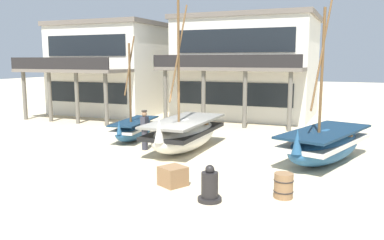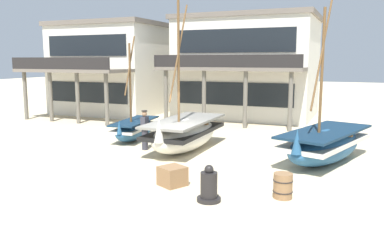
{
  "view_description": "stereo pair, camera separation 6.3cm",
  "coord_description": "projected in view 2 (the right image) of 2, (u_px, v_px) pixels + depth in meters",
  "views": [
    {
      "loc": [
        6.1,
        -13.37,
        3.77
      ],
      "look_at": [
        0.0,
        1.0,
        1.4
      ],
      "focal_mm": 36.92,
      "sensor_mm": 36.0,
      "label": 1
    },
    {
      "loc": [
        6.15,
        -13.34,
        3.77
      ],
      "look_at": [
        0.0,
        1.0,
        1.4
      ],
      "focal_mm": 36.92,
      "sensor_mm": 36.0,
      "label": 2
    }
  ],
  "objects": [
    {
      "name": "capstan_winch",
      "position": [
        209.0,
        187.0,
        10.61
      ],
      "size": [
        0.65,
        0.65,
        1.01
      ],
      "color": "black",
      "rests_on": "ground"
    },
    {
      "name": "ground_plane",
      "position": [
        182.0,
        160.0,
        15.09
      ],
      "size": [
        120.0,
        120.0,
        0.0
      ],
      "primitive_type": "plane",
      "color": "beige"
    },
    {
      "name": "cargo_crate",
      "position": [
        172.0,
        176.0,
        11.96
      ],
      "size": [
        0.95,
        0.95,
        0.59
      ],
      "primitive_type": "cube",
      "rotation": [
        0.0,
        0.0,
        1.1
      ],
      "color": "olive",
      "rests_on": "ground"
    },
    {
      "name": "fishing_boat_centre_large",
      "position": [
        325.0,
        144.0,
        14.7
      ],
      "size": [
        3.2,
        5.24,
        6.52
      ],
      "color": "#23517A",
      "rests_on": "ground"
    },
    {
      "name": "fishing_boat_far_right",
      "position": [
        135.0,
        128.0,
        18.9
      ],
      "size": [
        1.71,
        3.72,
        4.89
      ],
      "color": "#23517A",
      "rests_on": "ground"
    },
    {
      "name": "harbor_building_main",
      "position": [
        248.0,
        67.0,
        26.61
      ],
      "size": [
        8.99,
        8.69,
        6.65
      ],
      "color": "silver",
      "rests_on": "ground"
    },
    {
      "name": "harbor_building_annex",
      "position": [
        116.0,
        68.0,
        28.8
      ],
      "size": [
        7.53,
        9.64,
        6.37
      ],
      "color": "silver",
      "rests_on": "ground"
    },
    {
      "name": "fisherman_by_hull",
      "position": [
        145.0,
        130.0,
        16.67
      ],
      "size": [
        0.26,
        0.37,
        1.68
      ],
      "color": "#33333D",
      "rests_on": "ground"
    },
    {
      "name": "fishing_boat_near_left",
      "position": [
        185.0,
        133.0,
        16.63
      ],
      "size": [
        2.0,
        5.0,
        6.54
      ],
      "color": "silver",
      "rests_on": "ground"
    },
    {
      "name": "wooden_barrel",
      "position": [
        283.0,
        186.0,
        10.85
      ],
      "size": [
        0.56,
        0.56,
        0.7
      ],
      "color": "olive",
      "rests_on": "ground"
    }
  ]
}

